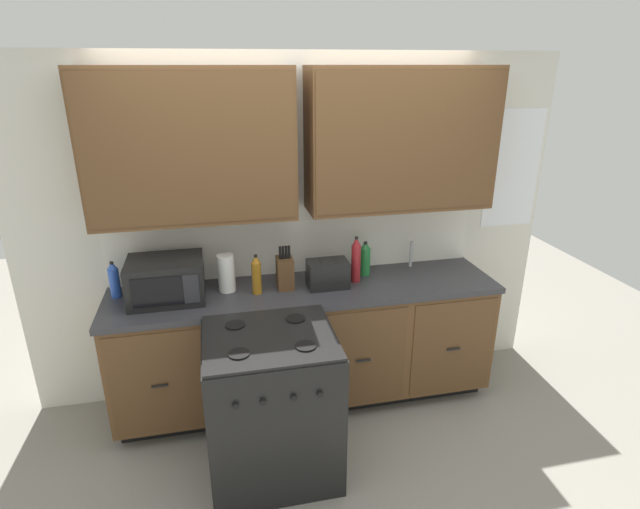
{
  "coord_description": "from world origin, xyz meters",
  "views": [
    {
      "loc": [
        -0.59,
        -2.81,
        2.38
      ],
      "look_at": [
        0.09,
        0.27,
        1.17
      ],
      "focal_mm": 28.09,
      "sensor_mm": 36.0,
      "label": 1
    }
  ],
  "objects": [
    {
      "name": "bottle_red",
      "position": [
        0.37,
        0.33,
        1.09
      ],
      "size": [
        0.07,
        0.07,
        0.33
      ],
      "color": "maroon",
      "rests_on": "counter_run"
    },
    {
      "name": "stove_range",
      "position": [
        -0.33,
        -0.33,
        0.47
      ],
      "size": [
        0.76,
        0.68,
        0.95
      ],
      "color": "black",
      "rests_on": "ground_plane"
    },
    {
      "name": "wall_unit",
      "position": [
        0.0,
        0.5,
        1.66
      ],
      "size": [
        3.87,
        0.4,
        2.47
      ],
      "color": "silver",
      "rests_on": "ground_plane"
    },
    {
      "name": "bottle_green",
      "position": [
        0.47,
        0.44,
        1.05
      ],
      "size": [
        0.08,
        0.08,
        0.25
      ],
      "color": "#237A38",
      "rests_on": "counter_run"
    },
    {
      "name": "ground_plane",
      "position": [
        0.0,
        0.0,
        0.0
      ],
      "size": [
        8.0,
        8.0,
        0.0
      ],
      "primitive_type": "plane",
      "color": "gray"
    },
    {
      "name": "paper_towel_roll",
      "position": [
        -0.53,
        0.37,
        1.05
      ],
      "size": [
        0.12,
        0.12,
        0.26
      ],
      "primitive_type": "cylinder",
      "color": "white",
      "rests_on": "counter_run"
    },
    {
      "name": "sink_faucet",
      "position": [
        0.86,
        0.51,
        1.02
      ],
      "size": [
        0.02,
        0.02,
        0.2
      ],
      "primitive_type": "cylinder",
      "color": "#B2B5BA",
      "rests_on": "counter_run"
    },
    {
      "name": "bottle_blue",
      "position": [
        -1.26,
        0.43,
        1.05
      ],
      "size": [
        0.07,
        0.07,
        0.25
      ],
      "color": "blue",
      "rests_on": "counter_run"
    },
    {
      "name": "knife_block",
      "position": [
        -0.14,
        0.33,
        1.04
      ],
      "size": [
        0.11,
        0.14,
        0.31
      ],
      "color": "#52361E",
      "rests_on": "counter_run"
    },
    {
      "name": "bottle_amber",
      "position": [
        -0.34,
        0.28,
        1.06
      ],
      "size": [
        0.06,
        0.06,
        0.28
      ],
      "color": "#9E6619",
      "rests_on": "counter_run"
    },
    {
      "name": "counter_run",
      "position": [
        0.0,
        0.3,
        0.47
      ],
      "size": [
        2.7,
        0.64,
        0.92
      ],
      "color": "black",
      "rests_on": "ground_plane"
    },
    {
      "name": "microwave",
      "position": [
        -0.92,
        0.32,
        1.06
      ],
      "size": [
        0.48,
        0.37,
        0.28
      ],
      "color": "black",
      "rests_on": "counter_run"
    },
    {
      "name": "toaster",
      "position": [
        0.15,
        0.29,
        1.02
      ],
      "size": [
        0.28,
        0.18,
        0.19
      ],
      "color": "black",
      "rests_on": "counter_run"
    }
  ]
}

